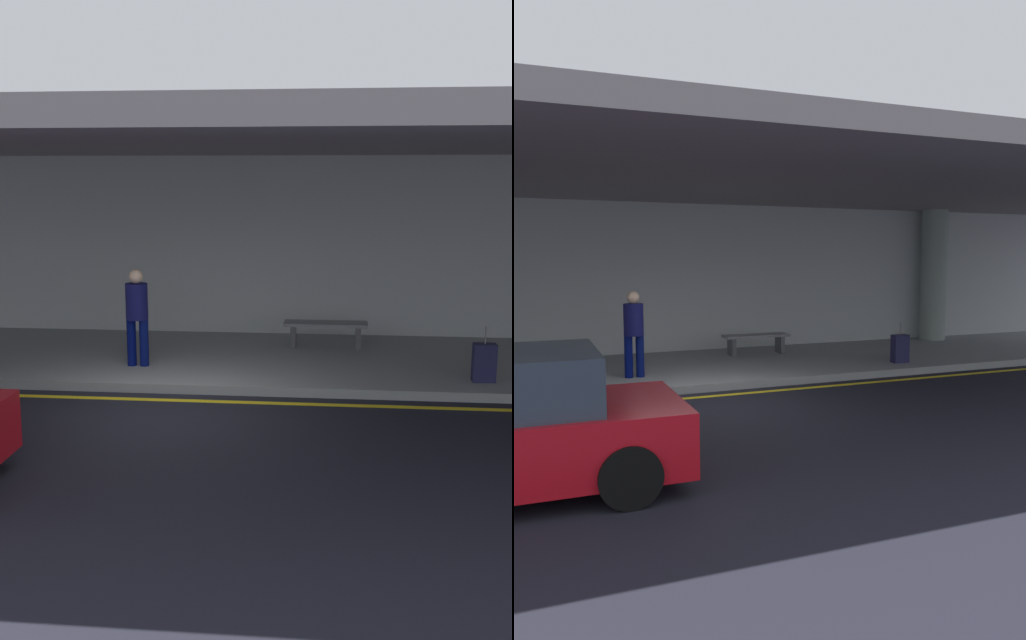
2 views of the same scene
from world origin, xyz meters
TOP-DOWN VIEW (x-y plane):
  - ground_plane at (0.00, 0.00)m, footprint 60.00×60.00m
  - sidewalk at (0.00, 3.10)m, footprint 26.00×4.20m
  - lane_stripe_yellow at (0.00, 0.65)m, footprint 26.00×0.14m
  - ceiling_overhang at (0.00, 2.60)m, footprint 28.00×13.20m
  - terminal_back_wall at (0.00, 5.35)m, footprint 26.00×0.30m
  - traveler_with_luggage at (-0.86, 2.18)m, footprint 0.38×0.38m
  - suitcase_upright_primary at (4.91, 1.71)m, footprint 0.36×0.22m
  - bench_metal at (2.36, 4.00)m, footprint 1.60×0.50m

SIDE VIEW (x-z plane):
  - ground_plane at x=0.00m, z-range 0.00..0.00m
  - lane_stripe_yellow at x=0.00m, z-range 0.00..0.01m
  - sidewalk at x=0.00m, z-range 0.00..0.15m
  - suitcase_upright_primary at x=4.91m, z-range 0.01..0.91m
  - bench_metal at x=2.36m, z-range 0.26..0.74m
  - traveler_with_luggage at x=-0.86m, z-range 0.27..1.95m
  - terminal_back_wall at x=0.00m, z-range 0.00..3.80m
  - ceiling_overhang at x=0.00m, z-range 3.80..4.10m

